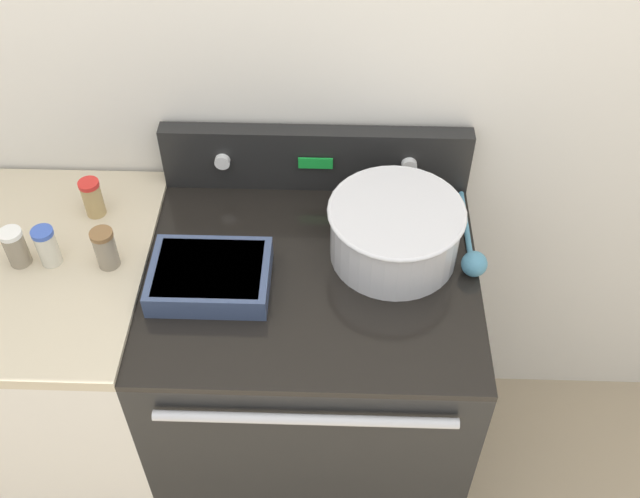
{
  "coord_description": "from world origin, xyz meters",
  "views": [
    {
      "loc": [
        0.06,
        -0.87,
        2.29
      ],
      "look_at": [
        0.02,
        0.36,
        1.01
      ],
      "focal_mm": 42.0,
      "sensor_mm": 36.0,
      "label": 1
    }
  ],
  "objects_px": {
    "casserole_dish": "(210,275)",
    "spice_jar_brown_cap": "(105,248)",
    "spice_jar_red_cap": "(92,198)",
    "spice_jar_blue_cap": "(47,246)",
    "spice_jar_white_cap": "(15,247)",
    "mixing_bowl": "(395,229)",
    "ladle": "(473,257)"
  },
  "relations": [
    {
      "from": "spice_jar_white_cap",
      "to": "spice_jar_brown_cap",
      "type": "bearing_deg",
      "value": -0.05
    },
    {
      "from": "mixing_bowl",
      "to": "casserole_dish",
      "type": "distance_m",
      "value": 0.45
    },
    {
      "from": "casserole_dish",
      "to": "spice_jar_red_cap",
      "type": "bearing_deg",
      "value": 145.22
    },
    {
      "from": "spice_jar_red_cap",
      "to": "spice_jar_white_cap",
      "type": "distance_m",
      "value": 0.23
    },
    {
      "from": "casserole_dish",
      "to": "spice_jar_blue_cap",
      "type": "distance_m",
      "value": 0.4
    },
    {
      "from": "casserole_dish",
      "to": "spice_jar_red_cap",
      "type": "height_order",
      "value": "spice_jar_red_cap"
    },
    {
      "from": "ladle",
      "to": "spice_jar_blue_cap",
      "type": "height_order",
      "value": "spice_jar_blue_cap"
    },
    {
      "from": "spice_jar_blue_cap",
      "to": "spice_jar_white_cap",
      "type": "bearing_deg",
      "value": -177.22
    },
    {
      "from": "spice_jar_white_cap",
      "to": "mixing_bowl",
      "type": "bearing_deg",
      "value": 4.21
    },
    {
      "from": "casserole_dish",
      "to": "spice_jar_blue_cap",
      "type": "height_order",
      "value": "spice_jar_blue_cap"
    },
    {
      "from": "spice_jar_red_cap",
      "to": "spice_jar_blue_cap",
      "type": "relative_size",
      "value": 1.0
    },
    {
      "from": "spice_jar_red_cap",
      "to": "spice_jar_blue_cap",
      "type": "xyz_separation_m",
      "value": [
        -0.07,
        -0.17,
        -0.0
      ]
    },
    {
      "from": "mixing_bowl",
      "to": "spice_jar_brown_cap",
      "type": "distance_m",
      "value": 0.69
    },
    {
      "from": "ladle",
      "to": "spice_jar_white_cap",
      "type": "distance_m",
      "value": 1.1
    },
    {
      "from": "spice_jar_blue_cap",
      "to": "spice_jar_white_cap",
      "type": "height_order",
      "value": "spice_jar_blue_cap"
    },
    {
      "from": "mixing_bowl",
      "to": "spice_jar_blue_cap",
      "type": "relative_size",
      "value": 3.14
    },
    {
      "from": "casserole_dish",
      "to": "spice_jar_red_cap",
      "type": "xyz_separation_m",
      "value": [
        -0.33,
        0.23,
        0.03
      ]
    },
    {
      "from": "spice_jar_red_cap",
      "to": "spice_jar_white_cap",
      "type": "relative_size",
      "value": 1.02
    },
    {
      "from": "casserole_dish",
      "to": "spice_jar_brown_cap",
      "type": "height_order",
      "value": "spice_jar_brown_cap"
    },
    {
      "from": "ladle",
      "to": "spice_jar_red_cap",
      "type": "height_order",
      "value": "spice_jar_red_cap"
    },
    {
      "from": "mixing_bowl",
      "to": "spice_jar_blue_cap",
      "type": "height_order",
      "value": "mixing_bowl"
    },
    {
      "from": "spice_jar_brown_cap",
      "to": "casserole_dish",
      "type": "bearing_deg",
      "value": -10.99
    },
    {
      "from": "mixing_bowl",
      "to": "spice_jar_blue_cap",
      "type": "bearing_deg",
      "value": -175.66
    },
    {
      "from": "spice_jar_brown_cap",
      "to": "spice_jar_blue_cap",
      "type": "relative_size",
      "value": 1.02
    },
    {
      "from": "casserole_dish",
      "to": "spice_jar_brown_cap",
      "type": "xyz_separation_m",
      "value": [
        -0.25,
        0.05,
        0.03
      ]
    },
    {
      "from": "spice_jar_red_cap",
      "to": "spice_jar_brown_cap",
      "type": "bearing_deg",
      "value": -67.3
    },
    {
      "from": "casserole_dish",
      "to": "spice_jar_white_cap",
      "type": "height_order",
      "value": "spice_jar_white_cap"
    },
    {
      "from": "mixing_bowl",
      "to": "spice_jar_red_cap",
      "type": "height_order",
      "value": "mixing_bowl"
    },
    {
      "from": "spice_jar_brown_cap",
      "to": "spice_jar_blue_cap",
      "type": "bearing_deg",
      "value": 178.43
    },
    {
      "from": "ladle",
      "to": "spice_jar_blue_cap",
      "type": "bearing_deg",
      "value": -178.28
    },
    {
      "from": "spice_jar_brown_cap",
      "to": "spice_jar_white_cap",
      "type": "height_order",
      "value": "spice_jar_brown_cap"
    },
    {
      "from": "casserole_dish",
      "to": "ladle",
      "type": "bearing_deg",
      "value": 7.61
    }
  ]
}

